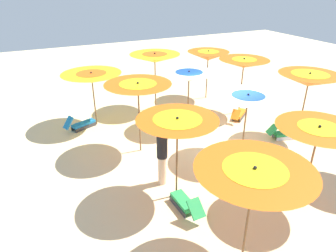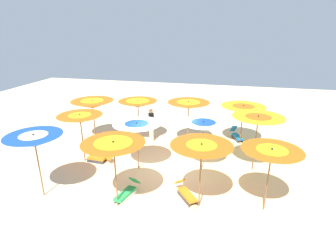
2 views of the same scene
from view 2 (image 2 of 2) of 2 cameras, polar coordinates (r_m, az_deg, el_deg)
name	(u,v)px [view 2 (image 2 of 2)]	position (r m, az deg, el deg)	size (l,w,h in m)	color
ground	(165,168)	(12.31, -0.58, -8.85)	(38.94, 38.94, 0.04)	beige
beach_umbrella_0	(271,155)	(9.31, 20.95, -5.82)	(1.95, 1.95, 2.34)	brown
beach_umbrella_1	(258,121)	(11.79, 18.44, 1.05)	(2.14, 2.14, 2.54)	brown
beach_umbrella_2	(243,109)	(14.55, 15.56, 3.40)	(2.28, 2.28, 2.19)	brown
beach_umbrella_3	(201,150)	(8.89, 7.04, -4.97)	(2.06, 2.06, 2.42)	brown
beach_umbrella_4	(203,126)	(11.44, 7.45, 0.04)	(1.91, 1.91, 2.28)	brown
beach_umbrella_5	(188,105)	(13.76, 4.35, 4.39)	(2.14, 2.14, 2.46)	brown
beach_umbrella_6	(114,148)	(9.04, -11.39, -4.63)	(2.11, 2.11, 2.48)	brown
beach_umbrella_7	(137,127)	(11.52, -6.58, -0.27)	(2.05, 2.05, 2.19)	brown
beach_umbrella_8	(138,104)	(14.41, -6.39, 4.67)	(2.05, 2.05, 2.37)	brown
beach_umbrella_9	(34,141)	(10.51, -26.37, -2.82)	(1.97, 1.97, 2.49)	brown
beach_umbrella_10	(80,119)	(12.72, -18.04, 1.47)	(2.00, 2.00, 2.33)	brown
beach_umbrella_11	(92,104)	(15.12, -15.65, 4.43)	(2.26, 2.26, 2.32)	brown
lounger_0	(186,193)	(10.26, 3.85, -13.97)	(1.24, 1.05, 0.55)	#333338
lounger_1	(99,158)	(13.10, -14.44, -6.58)	(0.42, 1.22, 0.56)	#333338
lounger_2	(127,192)	(10.39, -8.75, -13.68)	(1.36, 0.64, 0.57)	silver
lounger_3	(237,136)	(15.71, 14.29, -1.98)	(1.31, 0.77, 0.66)	#333338
lounger_4	(129,136)	(15.27, -8.22, -2.19)	(0.41, 1.23, 0.58)	#333338
beachgoer_0	(151,125)	(14.65, -3.54, 0.30)	(0.30, 0.30, 1.87)	beige
beach_ball	(117,118)	(18.84, -10.64, 1.75)	(0.26, 0.26, 0.26)	white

